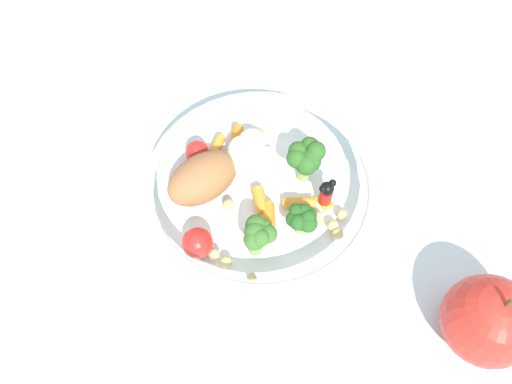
# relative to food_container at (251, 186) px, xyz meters

# --- Properties ---
(ground_plane) EXTENTS (2.40, 2.40, 0.00)m
(ground_plane) POSITION_rel_food_container_xyz_m (0.01, 0.01, -0.03)
(ground_plane) COLOR silver
(food_container) EXTENTS (0.22, 0.22, 0.06)m
(food_container) POSITION_rel_food_container_xyz_m (0.00, 0.00, 0.00)
(food_container) COLOR white
(food_container) RESTS_ON ground_plane
(loose_apple) EXTENTS (0.08, 0.08, 0.09)m
(loose_apple) POSITION_rel_food_container_xyz_m (0.12, 0.21, 0.01)
(loose_apple) COLOR red
(loose_apple) RESTS_ON ground_plane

